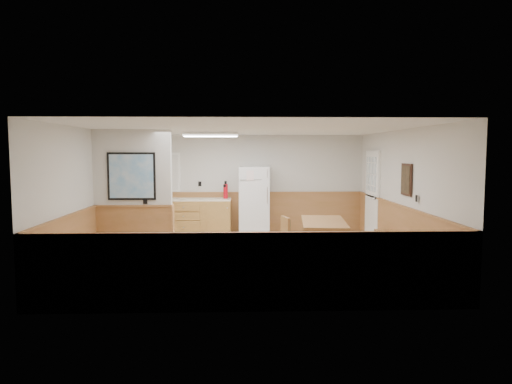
{
  "coord_description": "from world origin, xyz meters",
  "views": [
    {
      "loc": [
        -0.13,
        -8.75,
        2.06
      ],
      "look_at": [
        0.16,
        0.4,
        1.26
      ],
      "focal_mm": 32.0,
      "sensor_mm": 36.0,
      "label": 1
    }
  ],
  "objects_px": {
    "dining_table": "(324,226)",
    "fire_extinguisher": "(226,191)",
    "dining_bench": "(390,241)",
    "soap_bottle": "(153,194)",
    "dining_chair": "(290,235)",
    "refrigerator": "(255,201)"
  },
  "relations": [
    {
      "from": "refrigerator",
      "to": "fire_extinguisher",
      "type": "bearing_deg",
      "value": 179.11
    },
    {
      "from": "dining_bench",
      "to": "dining_chair",
      "type": "bearing_deg",
      "value": -169.24
    },
    {
      "from": "dining_bench",
      "to": "dining_chair",
      "type": "relative_size",
      "value": 1.98
    },
    {
      "from": "soap_bottle",
      "to": "refrigerator",
      "type": "bearing_deg",
      "value": -0.44
    },
    {
      "from": "fire_extinguisher",
      "to": "dining_table",
      "type": "bearing_deg",
      "value": -79.41
    },
    {
      "from": "dining_table",
      "to": "dining_bench",
      "type": "height_order",
      "value": "dining_table"
    },
    {
      "from": "dining_table",
      "to": "dining_chair",
      "type": "xyz_separation_m",
      "value": [
        -0.66,
        -0.1,
        -0.16
      ]
    },
    {
      "from": "refrigerator",
      "to": "dining_table",
      "type": "relative_size",
      "value": 1.01
    },
    {
      "from": "dining_chair",
      "to": "dining_table",
      "type": "bearing_deg",
      "value": -5.43
    },
    {
      "from": "fire_extinguisher",
      "to": "soap_bottle",
      "type": "height_order",
      "value": "fire_extinguisher"
    },
    {
      "from": "dining_chair",
      "to": "soap_bottle",
      "type": "distance_m",
      "value": 4.3
    },
    {
      "from": "dining_table",
      "to": "dining_bench",
      "type": "xyz_separation_m",
      "value": [
        1.3,
        0.01,
        -0.31
      ]
    },
    {
      "from": "dining_bench",
      "to": "soap_bottle",
      "type": "distance_m",
      "value": 5.85
    },
    {
      "from": "dining_table",
      "to": "fire_extinguisher",
      "type": "xyz_separation_m",
      "value": [
        -1.97,
        2.85,
        0.44
      ]
    },
    {
      "from": "dining_bench",
      "to": "refrigerator",
      "type": "bearing_deg",
      "value": 140.01
    },
    {
      "from": "fire_extinguisher",
      "to": "soap_bottle",
      "type": "xyz_separation_m",
      "value": [
        -1.81,
        -0.03,
        -0.07
      ]
    },
    {
      "from": "dining_table",
      "to": "fire_extinguisher",
      "type": "relative_size",
      "value": 3.83
    },
    {
      "from": "refrigerator",
      "to": "fire_extinguisher",
      "type": "relative_size",
      "value": 3.86
    },
    {
      "from": "dining_bench",
      "to": "dining_chair",
      "type": "xyz_separation_m",
      "value": [
        -1.96,
        -0.11,
        0.15
      ]
    },
    {
      "from": "refrigerator",
      "to": "dining_bench",
      "type": "relative_size",
      "value": 1.01
    },
    {
      "from": "dining_bench",
      "to": "soap_bottle",
      "type": "bearing_deg",
      "value": 158.78
    },
    {
      "from": "refrigerator",
      "to": "dining_chair",
      "type": "bearing_deg",
      "value": -75.3
    }
  ]
}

